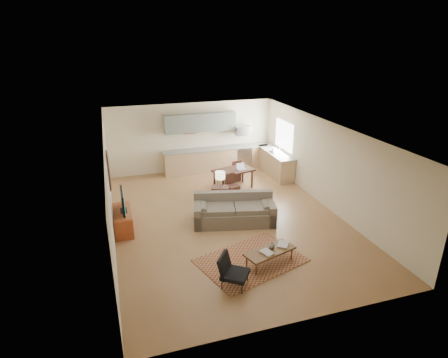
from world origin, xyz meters
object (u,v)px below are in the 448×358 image
object	(u,v)px
dining_table	(233,179)
armchair	(235,272)
coffee_table	(270,257)
console_table	(220,196)
sofa	(234,210)
tv_credenza	(123,220)

from	to	relation	value
dining_table	armchair	bearing A→B (deg)	-122.40
coffee_table	console_table	distance (m)	3.51
dining_table	sofa	bearing A→B (deg)	-122.16
tv_credenza	dining_table	world-z (taller)	dining_table
sofa	tv_credenza	distance (m)	3.15
console_table	armchair	bearing A→B (deg)	-84.35
console_table	tv_credenza	bearing A→B (deg)	-148.27
armchair	tv_credenza	distance (m)	3.95
coffee_table	dining_table	world-z (taller)	dining_table
sofa	dining_table	size ratio (longest dim) A/B	1.75
sofa	dining_table	bearing A→B (deg)	85.27
armchair	console_table	world-z (taller)	armchair
tv_credenza	dining_table	distance (m)	4.38
sofa	coffee_table	bearing A→B (deg)	-73.35
coffee_table	armchair	size ratio (longest dim) A/B	1.75
armchair	dining_table	bearing A→B (deg)	17.62
coffee_table	console_table	bearing A→B (deg)	75.48
armchair	sofa	bearing A→B (deg)	17.41
armchair	console_table	xyz separation A→B (m)	(0.88, 4.04, -0.04)
console_table	dining_table	world-z (taller)	dining_table
sofa	dining_table	xyz separation A→B (m)	(0.81, 2.49, -0.07)
dining_table	coffee_table	bearing A→B (deg)	-112.33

